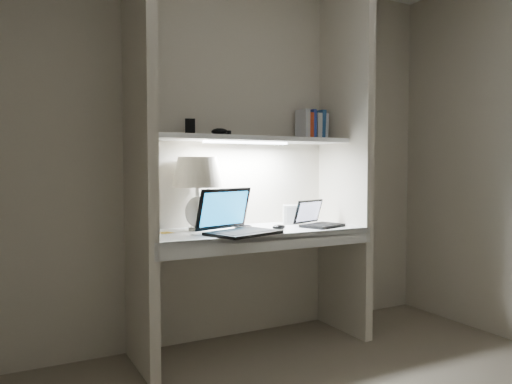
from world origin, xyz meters
TOP-DOWN VIEW (x-y plane):
  - back_wall at (0.00, 1.50)m, footprint 3.20×0.01m
  - alcove_panel_left at (-0.73, 1.23)m, footprint 0.06×0.55m
  - alcove_panel_right at (0.73, 1.23)m, footprint 0.06×0.55m
  - desk at (0.00, 1.23)m, footprint 1.40×0.55m
  - desk_apron at (0.00, 0.96)m, footprint 1.46×0.03m
  - shelf at (0.00, 1.32)m, footprint 1.40×0.36m
  - strip_light at (0.00, 1.32)m, footprint 0.60×0.04m
  - table_lamp at (-0.34, 1.34)m, footprint 0.31×0.31m
  - laptop_main at (-0.19, 1.09)m, footprint 0.49×0.46m
  - laptop_netbook at (0.45, 1.15)m, footprint 0.34×0.32m
  - speaker at (0.34, 1.32)m, footprint 0.12×0.10m
  - mouse at (0.13, 1.12)m, footprint 0.10×0.07m
  - cable_coil at (-0.02, 1.34)m, footprint 0.14×0.14m
  - sticky_note at (-0.56, 1.31)m, footprint 0.09×0.09m
  - book_row at (0.56, 1.39)m, footprint 0.20×0.14m
  - shelf_box at (-0.36, 1.41)m, footprint 0.08×0.06m
  - shelf_gadget at (-0.19, 1.32)m, footprint 0.12×0.08m

SIDE VIEW (x-z plane):
  - desk_apron at x=0.00m, z-range 0.67..0.77m
  - desk at x=0.00m, z-range 0.73..0.77m
  - sticky_note at x=-0.56m, z-range 0.77..0.77m
  - cable_coil at x=-0.02m, z-range 0.77..0.78m
  - mouse at x=0.13m, z-range 0.77..0.80m
  - laptop_netbook at x=0.45m, z-range 0.72..0.90m
  - laptop_main at x=-0.19m, z-range 0.70..0.96m
  - speaker at x=0.34m, z-range 0.77..0.91m
  - table_lamp at x=-0.34m, z-range 0.85..1.31m
  - back_wall at x=0.00m, z-range 0.00..2.50m
  - alcove_panel_left at x=-0.73m, z-range 0.00..2.50m
  - alcove_panel_right at x=0.73m, z-range 0.00..2.50m
  - strip_light at x=0.00m, z-range 1.32..1.34m
  - shelf at x=0.00m, z-range 1.34..1.36m
  - shelf_gadget at x=-0.19m, z-range 1.37..1.41m
  - shelf_box at x=-0.36m, z-range 1.36..1.47m
  - book_row at x=0.56m, z-range 1.36..1.57m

